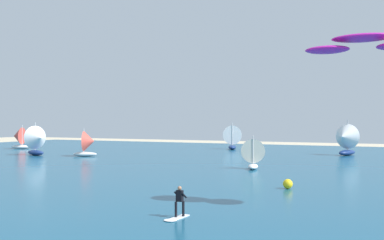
# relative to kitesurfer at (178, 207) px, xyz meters

# --- Properties ---
(ocean) EXTENTS (160.00, 90.00, 0.10)m
(ocean) POSITION_rel_kitesurfer_xyz_m (-0.33, 32.00, -0.65)
(ocean) COLOR navy
(ocean) RESTS_ON ground
(kitesurfer) EXTENTS (0.73, 1.98, 1.67)m
(kitesurfer) POSITION_rel_kitesurfer_xyz_m (0.00, 0.00, 0.00)
(kitesurfer) COLOR white
(kitesurfer) RESTS_ON ocean
(kite) EXTENTS (6.50, 2.59, 0.96)m
(kite) POSITION_rel_kitesurfer_xyz_m (8.65, 5.98, 8.89)
(kite) COLOR #B21999
(sailboat_near_shore) EXTENTS (3.92, 4.40, 4.95)m
(sailboat_near_shore) POSITION_rel_kitesurfer_xyz_m (-18.53, 57.03, 1.66)
(sailboat_near_shore) COLOR navy
(sailboat_near_shore) RESTS_ON ocean
(sailboat_center_horizon) EXTENTS (3.73, 3.33, 4.18)m
(sailboat_center_horizon) POSITION_rel_kitesurfer_xyz_m (-31.43, 31.40, 1.31)
(sailboat_center_horizon) COLOR silver
(sailboat_center_horizon) RESTS_ON ocean
(sailboat_heeled_over) EXTENTS (4.49, 3.96, 5.04)m
(sailboat_heeled_over) POSITION_rel_kitesurfer_xyz_m (-39.58, 29.53, 1.71)
(sailboat_heeled_over) COLOR navy
(sailboat_heeled_over) RESTS_ON ocean
(sailboat_mid_left) EXTENTS (4.21, 4.76, 5.35)m
(sailboat_mid_left) POSITION_rel_kitesurfer_xyz_m (2.42, 49.74, 1.85)
(sailboat_mid_left) COLOR navy
(sailboat_mid_left) RESTS_ON ocean
(sailboat_anchored_offshore) EXTENTS (4.04, 3.58, 4.54)m
(sailboat_anchored_offshore) POSITION_rel_kitesurfer_xyz_m (-55.13, 40.25, 1.48)
(sailboat_anchored_offshore) COLOR white
(sailboat_anchored_offshore) RESTS_ON ocean
(sailboat_leading) EXTENTS (2.84, 3.24, 3.64)m
(sailboat_leading) POSITION_rel_kitesurfer_xyz_m (-4.16, 25.47, 1.06)
(sailboat_leading) COLOR white
(sailboat_leading) RESTS_ON ocean
(marker_buoy) EXTENTS (0.74, 0.74, 0.74)m
(marker_buoy) POSITION_rel_kitesurfer_xyz_m (2.72, 12.78, -0.23)
(marker_buoy) COLOR yellow
(marker_buoy) RESTS_ON ocean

